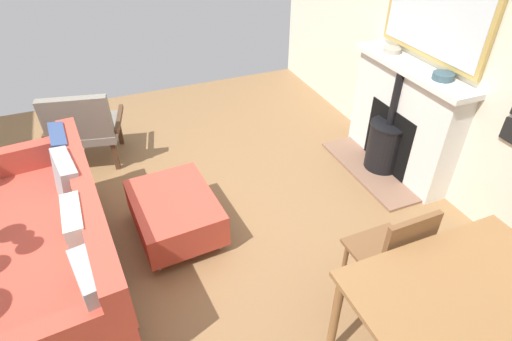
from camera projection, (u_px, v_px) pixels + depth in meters
ground_plane at (152, 240)px, 3.35m from camera, size 5.25×5.52×0.01m
wall_left at (450, 37)px, 3.38m from camera, size 0.12×5.52×2.63m
fireplace at (398, 125)px, 3.90m from camera, size 0.59×1.32×1.06m
mirror_over_mantel at (440, 0)px, 3.28m from camera, size 0.04×1.15×0.93m
mantel_bowl_near at (392, 50)px, 3.79m from camera, size 0.16×0.16×0.04m
mantel_bowl_far at (443, 76)px, 3.30m from camera, size 0.17×0.17×0.06m
sofa at (53, 245)px, 2.82m from camera, size 1.00×1.98×0.83m
ottoman at (175, 212)px, 3.28m from camera, size 0.66×0.84×0.36m
armchair_accent at (83, 126)px, 3.95m from camera, size 0.78×0.70×0.81m
dining_table at (474, 314)px, 2.04m from camera, size 1.14×0.89×0.75m
dining_chair_near_fireplace at (394, 253)px, 2.56m from camera, size 0.41×0.41×0.86m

